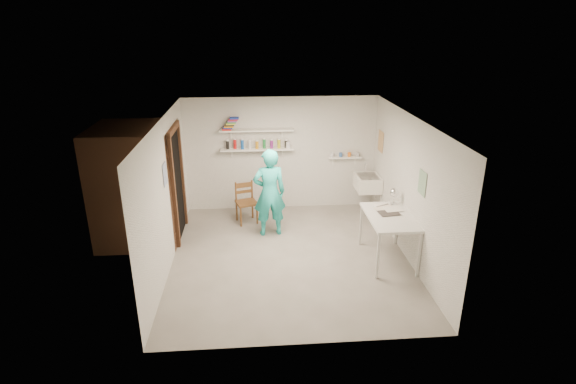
{
  "coord_description": "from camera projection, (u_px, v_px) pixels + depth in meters",
  "views": [
    {
      "loc": [
        -0.58,
        -6.83,
        3.83
      ],
      "look_at": [
        0.0,
        0.4,
        1.05
      ],
      "focal_mm": 28.0,
      "sensor_mm": 36.0,
      "label": 1
    }
  ],
  "objects": [
    {
      "name": "wall_left",
      "position": [
        165.0,
        196.0,
        7.19
      ],
      "size": [
        0.02,
        4.5,
        2.4
      ],
      "primitive_type": "cube",
      "color": "silver",
      "rests_on": "ground"
    },
    {
      "name": "door_jamb_near",
      "position": [
        174.0,
        195.0,
        7.78
      ],
      "size": [
        0.06,
        0.1,
        2.0
      ],
      "primitive_type": "cube",
      "color": "brown",
      "rests_on": "ground"
    },
    {
      "name": "work_table",
      "position": [
        388.0,
        238.0,
        7.54
      ],
      "size": [
        0.74,
        1.23,
        0.82
      ],
      "primitive_type": "cube",
      "color": "silver",
      "rests_on": "ground"
    },
    {
      "name": "wall_back",
      "position": [
        281.0,
        154.0,
        9.44
      ],
      "size": [
        4.0,
        0.02,
        2.4
      ],
      "primitive_type": "cube",
      "color": "silver",
      "rests_on": "ground"
    },
    {
      "name": "ledge_shelf",
      "position": [
        345.0,
        157.0,
        9.49
      ],
      "size": [
        0.7,
        0.14,
        0.03
      ],
      "primitive_type": "cube",
      "color": "white",
      "rests_on": "wall_back"
    },
    {
      "name": "door_jamb_far",
      "position": [
        182.0,
        176.0,
        8.71
      ],
      "size": [
        0.06,
        0.1,
        2.0
      ],
      "primitive_type": "cube",
      "color": "brown",
      "rests_on": "ground"
    },
    {
      "name": "floor",
      "position": [
        290.0,
        257.0,
        7.77
      ],
      "size": [
        4.0,
        4.5,
        0.02
      ],
      "primitive_type": "cube",
      "color": "slate",
      "rests_on": "ground"
    },
    {
      "name": "corridor_box",
      "position": [
        138.0,
        184.0,
        8.17
      ],
      "size": [
        1.4,
        1.5,
        2.1
      ],
      "primitive_type": "cube",
      "color": "brown",
      "rests_on": "ground"
    },
    {
      "name": "man",
      "position": [
        269.0,
        193.0,
        8.32
      ],
      "size": [
        0.66,
        0.48,
        1.68
      ],
      "primitive_type": "imported",
      "rotation": [
        0.0,
        0.0,
        3.27
      ],
      "color": "#26BFB8",
      "rests_on": "ground"
    },
    {
      "name": "belfast_sink",
      "position": [
        368.0,
        183.0,
        9.23
      ],
      "size": [
        0.48,
        0.6,
        0.3
      ],
      "primitive_type": "cube",
      "color": "white",
      "rests_on": "wall_right"
    },
    {
      "name": "poster_left",
      "position": [
        165.0,
        174.0,
        7.11
      ],
      "size": [
        0.01,
        0.28,
        0.36
      ],
      "primitive_type": "cube",
      "color": "#334C7F",
      "rests_on": "wall_left"
    },
    {
      "name": "poster_right_a",
      "position": [
        381.0,
        141.0,
        9.04
      ],
      "size": [
        0.01,
        0.34,
        0.42
      ],
      "primitive_type": "cube",
      "color": "#995933",
      "rests_on": "wall_right"
    },
    {
      "name": "ledge_pots",
      "position": [
        345.0,
        155.0,
        9.47
      ],
      "size": [
        0.48,
        0.07,
        0.09
      ],
      "color": "silver",
      "rests_on": "ledge_shelf"
    },
    {
      "name": "shelf_upper",
      "position": [
        257.0,
        130.0,
        9.09
      ],
      "size": [
        1.5,
        0.22,
        0.03
      ],
      "primitive_type": "cube",
      "color": "white",
      "rests_on": "wall_back"
    },
    {
      "name": "wooden_chair",
      "position": [
        247.0,
        203.0,
        8.96
      ],
      "size": [
        0.49,
        0.47,
        0.85
      ],
      "primitive_type": "cube",
      "rotation": [
        0.0,
        0.0,
        0.29
      ],
      "color": "brown",
      "rests_on": "ground"
    },
    {
      "name": "wall_clock",
      "position": [
        270.0,
        175.0,
        8.42
      ],
      "size": [
        0.3,
        0.07,
        0.3
      ],
      "primitive_type": "cylinder",
      "rotation": [
        1.57,
        0.0,
        0.13
      ],
      "color": "beige",
      "rests_on": "man"
    },
    {
      "name": "papers",
      "position": [
        390.0,
        215.0,
        7.39
      ],
      "size": [
        0.3,
        0.22,
        0.02
      ],
      "color": "silver",
      "rests_on": "work_table"
    },
    {
      "name": "ceiling",
      "position": [
        290.0,
        119.0,
        6.91
      ],
      "size": [
        4.0,
        4.5,
        0.02
      ],
      "primitive_type": "cube",
      "color": "silver",
      "rests_on": "wall_back"
    },
    {
      "name": "shelf_lower",
      "position": [
        257.0,
        149.0,
        9.23
      ],
      "size": [
        1.5,
        0.22,
        0.03
      ],
      "primitive_type": "cube",
      "color": "white",
      "rests_on": "wall_back"
    },
    {
      "name": "spray_cans",
      "position": [
        257.0,
        144.0,
        9.2
      ],
      "size": [
        1.31,
        0.06,
        0.17
      ],
      "color": "black",
      "rests_on": "shelf_lower"
    },
    {
      "name": "poster_right_b",
      "position": [
        422.0,
        183.0,
        6.87
      ],
      "size": [
        0.01,
        0.3,
        0.38
      ],
      "primitive_type": "cube",
      "color": "#3F724C",
      "rests_on": "wall_right"
    },
    {
      "name": "wall_front",
      "position": [
        306.0,
        261.0,
        5.24
      ],
      "size": [
        4.0,
        0.02,
        2.4
      ],
      "primitive_type": "cube",
      "color": "silver",
      "rests_on": "ground"
    },
    {
      "name": "desk_lamp",
      "position": [
        394.0,
        192.0,
        7.78
      ],
      "size": [
        0.15,
        0.15,
        0.15
      ],
      "primitive_type": "sphere",
      "color": "silver",
      "rests_on": "work_table"
    },
    {
      "name": "wall_right",
      "position": [
        410.0,
        189.0,
        7.49
      ],
      "size": [
        0.02,
        4.5,
        2.4
      ],
      "primitive_type": "cube",
      "color": "silver",
      "rests_on": "ground"
    },
    {
      "name": "door_lintel",
      "position": [
        173.0,
        129.0,
        7.87
      ],
      "size": [
        0.06,
        1.05,
        0.1
      ],
      "primitive_type": "cube",
      "color": "brown",
      "rests_on": "wall_left"
    },
    {
      "name": "book_stack",
      "position": [
        231.0,
        124.0,
        9.0
      ],
      "size": [
        0.34,
        0.14,
        0.25
      ],
      "color": "red",
      "rests_on": "shelf_upper"
    },
    {
      "name": "doorway_recess",
      "position": [
        177.0,
        185.0,
        8.24
      ],
      "size": [
        0.02,
        0.9,
        2.0
      ],
      "primitive_type": "cube",
      "color": "black",
      "rests_on": "wall_left"
    }
  ]
}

